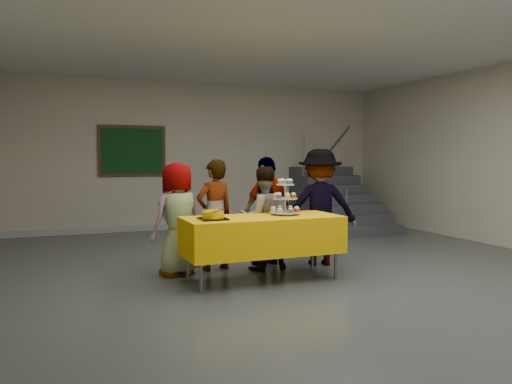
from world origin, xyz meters
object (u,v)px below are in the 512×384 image
bake_table (262,234)px  schoolchild_d (268,211)px  schoolchild_e (320,207)px  bear_cake (213,214)px  schoolchild_a (178,219)px  staircase (334,203)px  noticeboard (132,151)px  schoolchild_b (215,215)px  schoolchild_c (263,218)px  cupcake_stand (285,201)px

bake_table → schoolchild_d: size_ratio=1.27×
bake_table → schoolchild_d: 0.89m
bake_table → schoolchild_e: size_ratio=1.18×
bear_cake → schoolchild_a: size_ratio=0.25×
schoolchild_d → staircase: (2.83, 2.98, -0.25)m
schoolchild_e → noticeboard: size_ratio=1.22×
schoolchild_b → schoolchild_c: (0.58, -0.25, -0.05)m
noticeboard → schoolchild_e: bearing=-64.5°
bear_cake → staircase: size_ratio=0.15×
schoolchild_d → schoolchild_a: bearing=-17.6°
staircase → schoolchild_d: bearing=-133.5°
bear_cake → schoolchild_a: 0.78m
schoolchild_a → schoolchild_b: 0.52m
schoolchild_c → staircase: 4.43m
cupcake_stand → bear_cake: (-0.96, -0.12, -0.11)m
schoolchild_c → noticeboard: 4.31m
bake_table → schoolchild_a: size_ratio=1.33×
bear_cake → schoolchild_e: schoolchild_e is taller
schoolchild_c → noticeboard: noticeboard is taller
schoolchild_a → noticeboard: noticeboard is taller
schoolchild_a → cupcake_stand: bearing=131.6°
bake_table → schoolchild_c: schoolchild_c is taller
bake_table → bear_cake: bear_cake is taller
cupcake_stand → schoolchild_d: bearing=84.0°
bake_table → schoolchild_c: (0.22, 0.52, 0.12)m
schoolchild_a → schoolchild_e: schoolchild_e is taller
staircase → noticeboard: 4.32m
schoolchild_d → schoolchild_e: 0.72m
bake_table → staircase: size_ratio=0.78×
schoolchild_e → staircase: staircase is taller
staircase → cupcake_stand: bearing=-128.3°
cupcake_stand → schoolchild_d: size_ratio=0.30×
bear_cake → schoolchild_b: 0.87m
schoolchild_e → schoolchild_d: bearing=1.9°
cupcake_stand → bake_table: bearing=-168.3°
schoolchild_c → schoolchild_d: schoolchild_d is taller
schoolchild_c → schoolchild_d: (0.18, 0.25, 0.06)m
bear_cake → schoolchild_d: schoolchild_d is taller
cupcake_stand → noticeboard: 4.72m
staircase → schoolchild_b: bearing=-140.3°
bake_table → schoolchild_c: bearing=66.7°
schoolchild_c → schoolchild_e: (0.86, 0.03, 0.12)m
noticeboard → schoolchild_c: bearing=-75.3°
schoolchild_c → schoolchild_d: 0.32m
schoolchild_c → schoolchild_b: bearing=-20.1°
bake_table → cupcake_stand: size_ratio=4.22×
cupcake_stand → schoolchild_c: (-0.11, 0.45, -0.27)m
schoolchild_a → schoolchild_b: (0.51, 0.09, 0.02)m
bear_cake → schoolchild_e: size_ratio=0.23×
schoolchild_d → noticeboard: size_ratio=1.14×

